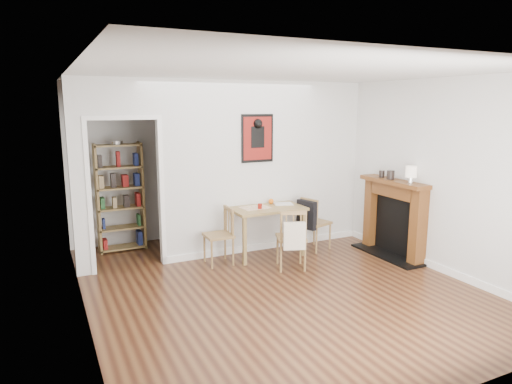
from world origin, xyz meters
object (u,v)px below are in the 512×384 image
dining_table (266,213)px  fireplace (394,215)px  ceramic_jar_a (391,175)px  chair_right (315,222)px  orange_fruit (271,201)px  ceramic_jar_b (382,174)px  notebook (283,204)px  chair_left (218,236)px  chair_front (291,238)px  bookshelf (120,198)px  mantel_lamp (411,173)px  red_glass (260,206)px

dining_table → fireplace: size_ratio=0.87×
fireplace → ceramic_jar_a: (-0.07, 0.05, 0.61)m
chair_right → dining_table: bearing=173.0°
orange_fruit → fireplace: bearing=-32.6°
fireplace → ceramic_jar_b: ceramic_jar_b is taller
notebook → ceramic_jar_a: 1.65m
notebook → chair_left: bearing=-173.7°
chair_right → ceramic_jar_b: (0.86, -0.49, 0.78)m
dining_table → fireplace: (1.73, -0.85, -0.04)m
chair_front → orange_fruit: 0.92m
chair_front → bookshelf: 2.76m
orange_fruit → ceramic_jar_a: bearing=-32.6°
chair_front → ceramic_jar_a: (1.61, -0.11, 0.79)m
ceramic_jar_a → fireplace: bearing=-32.9°
chair_left → chair_right: 1.61m
chair_front → bookshelf: (-1.97, 1.89, 0.39)m
fireplace → dining_table: bearing=153.9°
orange_fruit → mantel_lamp: mantel_lamp is taller
bookshelf → notebook: bearing=-27.4°
dining_table → chair_left: bearing=-174.2°
bookshelf → fireplace: bearing=-29.3°
red_glass → ceramic_jar_a: (1.80, -0.71, 0.44)m
dining_table → chair_right: (0.81, -0.10, -0.22)m
chair_right → notebook: chair_right is taller
fireplace → chair_right: bearing=141.0°
fireplace → notebook: (-1.41, 0.89, 0.13)m
red_glass → mantel_lamp: mantel_lamp is taller
mantel_lamp → ceramic_jar_a: size_ratio=1.84×
mantel_lamp → chair_left: bearing=155.7°
fireplace → chair_left: bearing=163.2°
chair_front → mantel_lamp: mantel_lamp is taller
notebook → ceramic_jar_b: bearing=-25.2°
chair_right → notebook: (-0.49, 0.14, 0.32)m
chair_right → mantel_lamp: bearing=-52.0°
chair_left → mantel_lamp: mantel_lamp is taller
dining_table → chair_front: chair_front is taller
bookshelf → mantel_lamp: size_ratio=6.86×
chair_left → fireplace: bearing=-16.8°
dining_table → red_glass: red_glass is taller
orange_fruit → bookshelf: bearing=153.3°
chair_right → bookshelf: 3.05m
ceramic_jar_a → ceramic_jar_b: ceramic_jar_a is taller
fireplace → red_glass: (-1.87, 0.76, 0.17)m
chair_left → bookshelf: bearing=131.1°
dining_table → chair_front: size_ratio=1.27×
chair_right → mantel_lamp: mantel_lamp is taller
chair_front → bookshelf: size_ratio=0.51×
red_glass → ceramic_jar_b: ceramic_jar_b is taller
orange_fruit → notebook: (0.15, -0.11, -0.03)m
fireplace → notebook: size_ratio=4.54×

